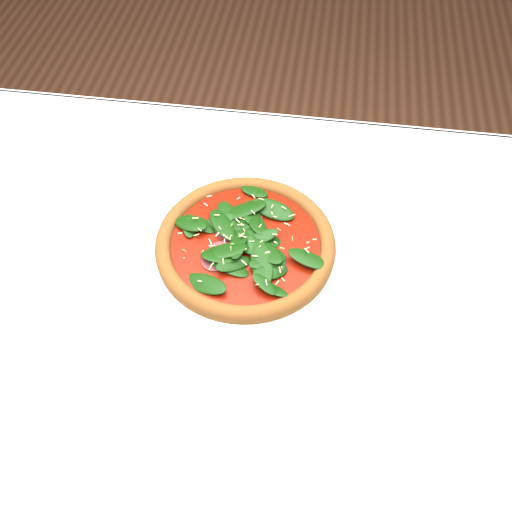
# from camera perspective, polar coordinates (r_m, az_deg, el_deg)

# --- Properties ---
(ground) EXTENTS (6.00, 6.00, 0.00)m
(ground) POSITION_cam_1_polar(r_m,az_deg,el_deg) (1.54, -3.46, -18.59)
(ground) COLOR brown
(ground) RESTS_ON ground
(dining_table) EXTENTS (1.21, 0.81, 0.75)m
(dining_table) POSITION_cam_1_polar(r_m,az_deg,el_deg) (0.95, -5.34, -5.74)
(dining_table) COLOR white
(dining_table) RESTS_ON ground
(plate) EXTENTS (0.32, 0.32, 0.01)m
(plate) POSITION_cam_1_polar(r_m,az_deg,el_deg) (0.89, -1.05, 0.64)
(plate) COLOR silver
(plate) RESTS_ON dining_table
(pizza) EXTENTS (0.36, 0.36, 0.04)m
(pizza) POSITION_cam_1_polar(r_m,az_deg,el_deg) (0.87, -1.07, 1.39)
(pizza) COLOR brown
(pizza) RESTS_ON plate
(saucer_far) EXTENTS (0.12, 0.12, 0.01)m
(saucer_far) POSITION_cam_1_polar(r_m,az_deg,el_deg) (1.00, 23.11, 2.77)
(saucer_far) COLOR silver
(saucer_far) RESTS_ON dining_table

